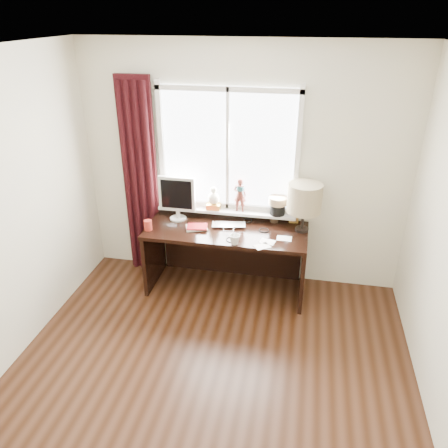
% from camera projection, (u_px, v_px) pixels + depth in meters
% --- Properties ---
extents(floor, '(3.50, 4.00, 0.00)m').
position_uv_depth(floor, '(200.00, 405.00, 3.48)').
color(floor, '#402316').
rests_on(floor, ground).
extents(ceiling, '(3.50, 4.00, 0.00)m').
position_uv_depth(ceiling, '(188.00, 58.00, 2.32)').
color(ceiling, white).
rests_on(ceiling, wall_back).
extents(wall_back, '(3.50, 0.00, 2.60)m').
position_uv_depth(wall_back, '(242.00, 169.00, 4.66)').
color(wall_back, beige).
rests_on(wall_back, ground).
extents(laptop, '(0.39, 0.29, 0.03)m').
position_uv_depth(laptop, '(229.00, 225.00, 4.65)').
color(laptop, silver).
rests_on(laptop, desk).
extents(mug, '(0.13, 0.12, 0.10)m').
position_uv_depth(mug, '(235.00, 239.00, 4.28)').
color(mug, white).
rests_on(mug, desk).
extents(red_cup, '(0.08, 0.08, 0.11)m').
position_uv_depth(red_cup, '(148.00, 225.00, 4.56)').
color(red_cup, '#A1281C').
rests_on(red_cup, desk).
extents(window, '(1.52, 0.21, 1.40)m').
position_uv_depth(window, '(230.00, 168.00, 4.63)').
color(window, white).
rests_on(window, ground).
extents(curtain, '(0.38, 0.09, 2.25)m').
position_uv_depth(curtain, '(140.00, 181.00, 4.85)').
color(curtain, black).
rests_on(curtain, floor).
extents(desk, '(1.70, 0.70, 0.75)m').
position_uv_depth(desk, '(228.00, 245.00, 4.79)').
color(desk, black).
rests_on(desk, floor).
extents(monitor, '(0.40, 0.18, 0.49)m').
position_uv_depth(monitor, '(177.00, 196.00, 4.69)').
color(monitor, beige).
rests_on(monitor, desk).
extents(notebook_stack, '(0.26, 0.22, 0.03)m').
position_uv_depth(notebook_stack, '(197.00, 227.00, 4.60)').
color(notebook_stack, beige).
rests_on(notebook_stack, desk).
extents(brush_holder, '(0.09, 0.09, 0.25)m').
position_uv_depth(brush_holder, '(274.00, 217.00, 4.73)').
color(brush_holder, black).
rests_on(brush_holder, desk).
extents(icon_frame, '(0.10, 0.03, 0.13)m').
position_uv_depth(icon_frame, '(294.00, 218.00, 4.70)').
color(icon_frame, gold).
rests_on(icon_frame, desk).
extents(table_lamp, '(0.35, 0.35, 0.52)m').
position_uv_depth(table_lamp, '(304.00, 199.00, 4.40)').
color(table_lamp, black).
rests_on(table_lamp, desk).
extents(loose_papers, '(0.37, 0.35, 0.00)m').
position_uv_depth(loose_papers, '(271.00, 242.00, 4.34)').
color(loose_papers, white).
rests_on(loose_papers, desk).
extents(desk_cables, '(0.45, 0.62, 0.01)m').
position_uv_depth(desk_cables, '(246.00, 232.00, 4.54)').
color(desk_cables, black).
rests_on(desk_cables, desk).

